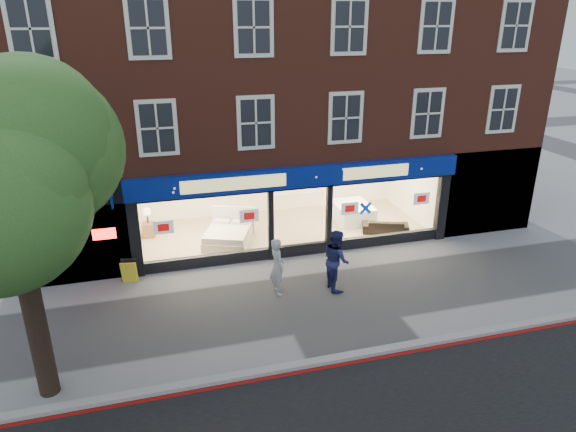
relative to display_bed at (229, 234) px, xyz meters
name	(u,v)px	position (x,y,z in m)	size (l,w,h in m)	color
ground	(329,297)	(2.28, -4.61, -0.41)	(120.00, 120.00, 0.00)	gray
kerb_line	(372,359)	(2.28, -7.71, -0.40)	(60.00, 0.10, 0.01)	#8C0A07
kerb_stone	(369,353)	(2.28, -7.51, -0.35)	(60.00, 0.25, 0.12)	gray
showroom_floor	(284,230)	(2.28, 0.64, -0.36)	(11.00, 4.50, 0.10)	tan
building	(271,51)	(2.26, 2.32, 6.26)	(19.00, 8.26, 10.30)	brown
street_tree	(3,184)	(-5.29, -6.82, 4.53)	(4.00, 3.20, 6.60)	black
display_bed	(229,234)	(0.00, 0.00, 0.00)	(2.21, 2.40, 1.10)	beige
bedside_table	(149,230)	(-2.82, 1.33, -0.04)	(0.45, 0.45, 0.55)	brown
mattress_stack	(352,212)	(5.20, 0.75, 0.04)	(1.41, 1.78, 0.70)	white
sofa	(385,226)	(5.98, -0.71, -0.06)	(1.74, 0.68, 0.51)	black
a_board	(129,271)	(-3.50, -2.02, -0.02)	(0.50, 0.32, 0.77)	gold
pedestrian_grey	(277,266)	(0.84, -3.92, 0.49)	(0.66, 0.43, 1.81)	#A2A4AA
pedestrian_blue	(336,260)	(2.66, -4.09, 0.55)	(0.94, 0.73, 1.93)	#1C204F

